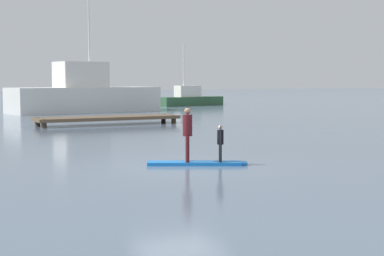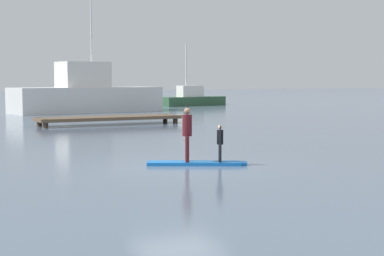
{
  "view_description": "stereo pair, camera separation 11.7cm",
  "coord_description": "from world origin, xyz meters",
  "views": [
    {
      "loc": [
        -7.56,
        -15.48,
        2.57
      ],
      "look_at": [
        1.28,
        1.6,
        1.0
      ],
      "focal_mm": 55.54,
      "sensor_mm": 36.0,
      "label": 1
    },
    {
      "loc": [
        -7.46,
        -15.53,
        2.57
      ],
      "look_at": [
        1.28,
        1.6,
        1.0
      ],
      "focal_mm": 55.54,
      "sensor_mm": 36.0,
      "label": 2
    }
  ],
  "objects": [
    {
      "name": "paddler_adult",
      "position": [
        0.47,
        0.33,
        1.03
      ],
      "size": [
        0.39,
        0.47,
        1.76
      ],
      "color": "#4C1419",
      "rests_on": "paddleboard_near"
    },
    {
      "name": "motor_boat_small_navy",
      "position": [
        19.14,
        36.42,
        0.71
      ],
      "size": [
        7.11,
        2.68,
        5.99
      ],
      "color": "#2D5638",
      "rests_on": "ground"
    },
    {
      "name": "ground_plane",
      "position": [
        0.0,
        0.0,
        0.0
      ],
      "size": [
        240.0,
        240.0,
        0.0
      ],
      "primitive_type": "plane",
      "color": "slate"
    },
    {
      "name": "paddleboard_near",
      "position": [
        0.73,
        0.19,
        0.05
      ],
      "size": [
        2.88,
        1.78,
        0.1
      ],
      "color": "blue",
      "rests_on": "ground"
    },
    {
      "name": "fishing_boat_white_large",
      "position": [
        6.5,
        30.12,
        1.34
      ],
      "size": [
        12.48,
        5.52,
        9.86
      ],
      "color": "silver",
      "rests_on": "ground"
    },
    {
      "name": "floating_dock",
      "position": [
        3.68,
        16.64,
        0.38
      ],
      "size": [
        8.22,
        2.04,
        0.47
      ],
      "color": "brown",
      "rests_on": "ground"
    },
    {
      "name": "paddler_child_solo",
      "position": [
        1.35,
        -0.14,
        0.72
      ],
      "size": [
        0.26,
        0.36,
        1.12
      ],
      "color": "black",
      "rests_on": "paddleboard_near"
    }
  ]
}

